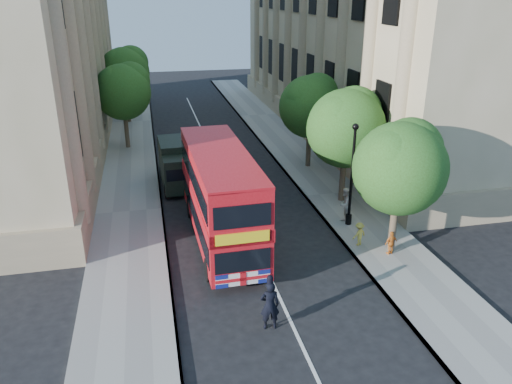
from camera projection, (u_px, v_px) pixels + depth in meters
ground at (284, 307)px, 18.65m from camera, size 120.00×120.00×0.00m
pavement_right at (334, 194)px, 28.83m from camera, size 3.50×80.00×0.12m
pavement_left at (130, 212)px, 26.52m from camera, size 3.50×80.00×0.12m
building_right at (373, 17)px, 39.75m from camera, size 12.00×38.00×18.00m
building_left at (0, 22)px, 34.21m from camera, size 12.00×38.00×18.00m
tree_right_near at (401, 163)px, 20.97m from camera, size 4.00×4.00×6.08m
tree_right_mid at (347, 124)px, 26.32m from camera, size 4.20×4.20×6.37m
tree_right_far at (311, 103)px, 31.80m from camera, size 4.00×4.00×6.15m
tree_left_far at (123, 89)px, 35.71m from camera, size 4.00×4.00×6.30m
tree_left_back at (125, 69)px, 42.85m from camera, size 4.20×4.20×6.65m
lamp_post at (352, 179)px, 24.13m from camera, size 0.32×0.32×5.16m
double_decker_bus at (221, 194)px, 22.69m from camera, size 2.71×9.40×4.31m
box_van at (178, 166)px, 29.68m from camera, size 2.09×4.76×2.68m
police_constable at (270, 305)px, 17.18m from camera, size 0.72×0.51×1.87m
woman_pedestrian at (345, 204)px, 25.16m from camera, size 1.06×1.01×1.72m
child_a at (391, 243)px, 21.98m from camera, size 0.68×0.41×1.09m
child_b at (359, 234)px, 22.76m from camera, size 0.82×0.65×1.12m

